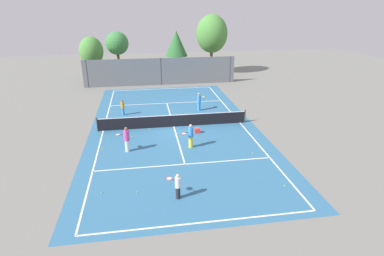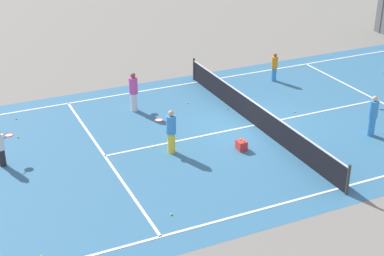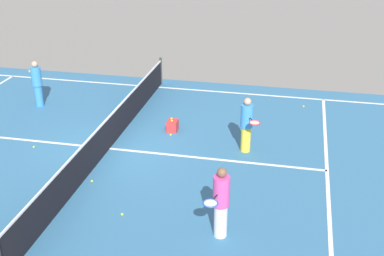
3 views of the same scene
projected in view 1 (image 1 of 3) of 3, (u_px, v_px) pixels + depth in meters
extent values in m
plane|color=slate|center=(174.00, 127.00, 25.21)|extent=(80.00, 80.00, 0.00)
cube|color=teal|center=(174.00, 127.00, 25.21)|extent=(13.00, 25.00, 0.00)
cube|color=white|center=(103.00, 131.00, 24.39)|extent=(0.10, 24.00, 0.01)
cube|color=white|center=(240.00, 123.00, 26.03)|extent=(0.10, 24.00, 0.01)
cube|color=white|center=(202.00, 223.00, 14.21)|extent=(11.00, 0.10, 0.01)
cube|color=white|center=(163.00, 89.00, 36.21)|extent=(11.00, 0.10, 0.01)
cube|color=white|center=(185.00, 164.00, 19.34)|extent=(11.00, 0.10, 0.01)
cube|color=white|center=(167.00, 103.00, 31.07)|extent=(11.00, 0.10, 0.01)
cube|color=white|center=(174.00, 127.00, 25.21)|extent=(0.10, 12.80, 0.01)
cylinder|color=#333833|center=(97.00, 125.00, 24.13)|extent=(0.10, 0.10, 1.10)
cylinder|color=#333833|center=(245.00, 116.00, 25.89)|extent=(0.10, 0.10, 1.10)
cube|color=black|center=(174.00, 121.00, 25.03)|extent=(11.80, 0.03, 0.95)
cube|color=white|center=(174.00, 115.00, 24.85)|extent=(11.80, 0.04, 0.05)
cube|color=slate|center=(161.00, 72.00, 37.45)|extent=(18.00, 0.06, 3.20)
cylinder|color=#3F4447|center=(87.00, 74.00, 36.18)|extent=(0.12, 0.12, 3.20)
cylinder|color=#3F4447|center=(161.00, 72.00, 37.45)|extent=(0.12, 0.12, 3.20)
cylinder|color=#3F4447|center=(230.00, 69.00, 38.71)|extent=(0.12, 0.12, 3.20)
cylinder|color=brown|center=(177.00, 68.00, 39.75)|extent=(0.31, 0.31, 3.08)
cone|color=#2D6B33|center=(176.00, 43.00, 38.62)|extent=(2.73, 2.73, 3.04)
cylinder|color=brown|center=(94.00, 71.00, 39.59)|extent=(0.41, 0.41, 2.40)
ellipsoid|color=#4C8E3D|center=(91.00, 51.00, 38.66)|extent=(2.91, 2.84, 3.49)
cylinder|color=brown|center=(119.00, 64.00, 41.95)|extent=(0.36, 0.36, 3.21)
sphere|color=#3D8442|center=(117.00, 43.00, 40.93)|extent=(2.98, 2.98, 2.98)
cylinder|color=brown|center=(211.00, 61.00, 43.46)|extent=(0.38, 0.38, 3.49)
ellipsoid|color=#4C8E3D|center=(212.00, 34.00, 42.12)|extent=(4.18, 4.31, 5.01)
cylinder|color=#388CD8|center=(199.00, 106.00, 28.85)|extent=(0.29, 0.29, 0.78)
cylinder|color=#388CD8|center=(199.00, 99.00, 28.58)|extent=(0.36, 0.36, 0.68)
sphere|color=tan|center=(199.00, 94.00, 28.42)|extent=(0.21, 0.21, 0.21)
cylinder|color=black|center=(201.00, 98.00, 28.80)|extent=(0.17, 0.15, 0.03)
torus|color=yellow|center=(203.00, 97.00, 28.97)|extent=(0.46, 0.46, 0.03)
cylinder|color=silver|center=(203.00, 97.00, 28.97)|extent=(0.39, 0.39, 0.00)
cylinder|color=silver|center=(127.00, 146.00, 20.89)|extent=(0.30, 0.30, 0.81)
cylinder|color=#D14799|center=(126.00, 135.00, 20.61)|extent=(0.37, 0.37, 0.71)
sphere|color=brown|center=(126.00, 129.00, 20.44)|extent=(0.22, 0.22, 0.22)
cylinder|color=black|center=(121.00, 135.00, 20.62)|extent=(0.20, 0.08, 0.03)
torus|color=blue|center=(118.00, 135.00, 20.64)|extent=(0.40, 0.40, 0.03)
cylinder|color=silver|center=(118.00, 135.00, 20.64)|extent=(0.33, 0.33, 0.00)
cylinder|color=#388CD8|center=(123.00, 112.00, 27.68)|extent=(0.24, 0.24, 0.65)
cylinder|color=orange|center=(123.00, 105.00, 27.45)|extent=(0.30, 0.30, 0.57)
sphere|color=brown|center=(122.00, 101.00, 27.31)|extent=(0.18, 0.18, 0.18)
cylinder|color=yellow|center=(191.00, 142.00, 21.48)|extent=(0.29, 0.29, 0.79)
cylinder|color=#388CD8|center=(191.00, 132.00, 21.20)|extent=(0.36, 0.36, 0.69)
sphere|color=tan|center=(191.00, 126.00, 21.04)|extent=(0.21, 0.21, 0.21)
cylinder|color=black|center=(187.00, 133.00, 21.00)|extent=(0.19, 0.12, 0.03)
torus|color=red|center=(184.00, 134.00, 20.86)|extent=(0.45, 0.45, 0.03)
cylinder|color=silver|center=(184.00, 134.00, 20.86)|extent=(0.37, 0.37, 0.00)
cylinder|color=#232328|center=(178.00, 193.00, 15.88)|extent=(0.24, 0.24, 0.65)
cylinder|color=silver|center=(178.00, 182.00, 15.66)|extent=(0.30, 0.30, 0.57)
sphere|color=beige|center=(178.00, 176.00, 15.52)|extent=(0.18, 0.18, 0.18)
cylinder|color=black|center=(173.00, 180.00, 15.80)|extent=(0.16, 0.16, 0.03)
torus|color=red|center=(169.00, 178.00, 15.94)|extent=(0.47, 0.47, 0.03)
cylinder|color=silver|center=(169.00, 178.00, 15.94)|extent=(0.39, 0.39, 0.00)
cube|color=red|center=(197.00, 131.00, 23.96)|extent=(0.41, 0.33, 0.36)
sphere|color=#CCE533|center=(196.00, 128.00, 23.87)|extent=(0.07, 0.07, 0.07)
sphere|color=#CCE533|center=(198.00, 128.00, 23.94)|extent=(0.07, 0.07, 0.07)
sphere|color=#CCE533|center=(139.00, 97.00, 33.15)|extent=(0.07, 0.07, 0.07)
sphere|color=#CCE533|center=(193.00, 133.00, 23.93)|extent=(0.07, 0.07, 0.07)
sphere|color=#CCE533|center=(149.00, 129.00, 24.68)|extent=(0.07, 0.07, 0.07)
sphere|color=#CCE533|center=(101.00, 193.00, 16.41)|extent=(0.07, 0.07, 0.07)
sphere|color=#CCE533|center=(285.00, 186.00, 17.01)|extent=(0.07, 0.07, 0.07)
sphere|color=#CCE533|center=(103.00, 149.00, 21.31)|extent=(0.07, 0.07, 0.07)
sphere|color=#CCE533|center=(137.00, 192.00, 16.47)|extent=(0.07, 0.07, 0.07)
sphere|color=#CCE533|center=(112.00, 107.00, 29.95)|extent=(0.07, 0.07, 0.07)
sphere|color=#CCE533|center=(166.00, 117.00, 27.19)|extent=(0.07, 0.07, 0.07)
sphere|color=#CCE533|center=(179.00, 92.00, 34.83)|extent=(0.07, 0.07, 0.07)
sphere|color=#CCE533|center=(207.00, 100.00, 31.84)|extent=(0.07, 0.07, 0.07)
sphere|color=#CCE533|center=(194.00, 98.00, 32.81)|extent=(0.07, 0.07, 0.07)
sphere|color=#CCE533|center=(132.00, 136.00, 23.29)|extent=(0.07, 0.07, 0.07)
sphere|color=#CCE533|center=(253.00, 153.00, 20.68)|extent=(0.07, 0.07, 0.07)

